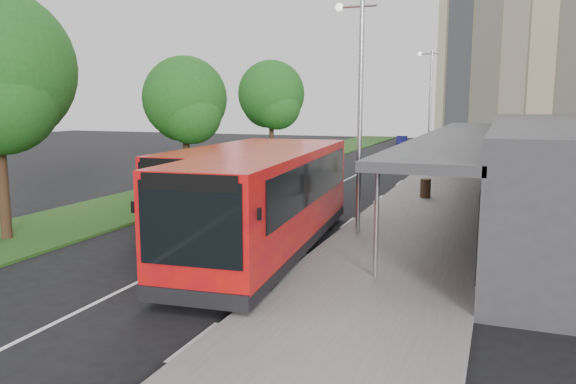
{
  "coord_description": "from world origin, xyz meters",
  "views": [
    {
      "loc": [
        8.84,
        -17.25,
        4.74
      ],
      "look_at": [
        1.66,
        1.64,
        1.5
      ],
      "focal_mm": 35.0,
      "sensor_mm": 36.0,
      "label": 1
    }
  ],
  "objects_px": {
    "bollard": "(432,168)",
    "car_near": "(427,146)",
    "bus_main": "(269,201)",
    "bus_second": "(233,181)",
    "car_far": "(402,141)",
    "tree_far": "(271,98)",
    "lamp_post_far": "(429,103)",
    "lamp_post_near": "(358,103)",
    "litter_bin": "(425,188)",
    "tree_mid": "(185,104)"
  },
  "relations": [
    {
      "from": "bollard",
      "to": "car_far",
      "type": "bearing_deg",
      "value": 103.63
    },
    {
      "from": "lamp_post_near",
      "to": "car_far",
      "type": "distance_m",
      "value": 42.88
    },
    {
      "from": "tree_far",
      "to": "bus_main",
      "type": "distance_m",
      "value": 24.29
    },
    {
      "from": "tree_mid",
      "to": "tree_far",
      "type": "relative_size",
      "value": 0.92
    },
    {
      "from": "tree_far",
      "to": "lamp_post_far",
      "type": "bearing_deg",
      "value": 4.87
    },
    {
      "from": "tree_mid",
      "to": "lamp_post_far",
      "type": "height_order",
      "value": "lamp_post_far"
    },
    {
      "from": "bus_main",
      "to": "car_near",
      "type": "relative_size",
      "value": 3.25
    },
    {
      "from": "car_near",
      "to": "car_far",
      "type": "relative_size",
      "value": 1.05
    },
    {
      "from": "bus_second",
      "to": "car_far",
      "type": "xyz_separation_m",
      "value": [
        0.23,
        40.76,
        -0.95
      ]
    },
    {
      "from": "tree_far",
      "to": "litter_bin",
      "type": "distance_m",
      "value": 17.08
    },
    {
      "from": "tree_mid",
      "to": "bus_main",
      "type": "distance_m",
      "value": 14.04
    },
    {
      "from": "bus_second",
      "to": "bollard",
      "type": "distance_m",
      "value": 16.71
    },
    {
      "from": "bus_main",
      "to": "bollard",
      "type": "distance_m",
      "value": 20.4
    },
    {
      "from": "lamp_post_far",
      "to": "bollard",
      "type": "xyz_separation_m",
      "value": [
        0.73,
        -3.01,
        -4.06
      ]
    },
    {
      "from": "tree_far",
      "to": "car_far",
      "type": "xyz_separation_m",
      "value": [
        5.71,
        23.28,
        -4.46
      ]
    },
    {
      "from": "tree_mid",
      "to": "car_far",
      "type": "bearing_deg",
      "value": 80.8
    },
    {
      "from": "tree_mid",
      "to": "bus_second",
      "type": "relative_size",
      "value": 0.68
    },
    {
      "from": "lamp_post_near",
      "to": "bus_main",
      "type": "xyz_separation_m",
      "value": [
        -2.0,
        -3.2,
        -3.05
      ]
    },
    {
      "from": "lamp_post_near",
      "to": "lamp_post_far",
      "type": "height_order",
      "value": "same"
    },
    {
      "from": "bus_second",
      "to": "bus_main",
      "type": "bearing_deg",
      "value": -54.78
    },
    {
      "from": "bollard",
      "to": "car_near",
      "type": "bearing_deg",
      "value": 98.01
    },
    {
      "from": "lamp_post_far",
      "to": "car_near",
      "type": "bearing_deg",
      "value": 96.86
    },
    {
      "from": "lamp_post_near",
      "to": "car_far",
      "type": "bearing_deg",
      "value": 97.29
    },
    {
      "from": "car_far",
      "to": "bus_second",
      "type": "bearing_deg",
      "value": -100.26
    },
    {
      "from": "lamp_post_near",
      "to": "bus_second",
      "type": "relative_size",
      "value": 0.76
    },
    {
      "from": "litter_bin",
      "to": "car_near",
      "type": "distance_m",
      "value": 26.94
    },
    {
      "from": "car_near",
      "to": "tree_far",
      "type": "bearing_deg",
      "value": -108.35
    },
    {
      "from": "tree_mid",
      "to": "car_near",
      "type": "bearing_deg",
      "value": 71.6
    },
    {
      "from": "bus_second",
      "to": "bollard",
      "type": "bearing_deg",
      "value": 65.42
    },
    {
      "from": "tree_far",
      "to": "bus_main",
      "type": "height_order",
      "value": "tree_far"
    },
    {
      "from": "bus_main",
      "to": "litter_bin",
      "type": "bearing_deg",
      "value": 68.47
    },
    {
      "from": "bollard",
      "to": "car_far",
      "type": "distance_m",
      "value": 26.08
    },
    {
      "from": "bus_main",
      "to": "car_near",
      "type": "bearing_deg",
      "value": 84.65
    },
    {
      "from": "bus_second",
      "to": "bollard",
      "type": "height_order",
      "value": "bus_second"
    },
    {
      "from": "tree_mid",
      "to": "lamp_post_far",
      "type": "relative_size",
      "value": 0.9
    },
    {
      "from": "bus_main",
      "to": "litter_bin",
      "type": "xyz_separation_m",
      "value": [
        3.41,
        11.52,
        -1.06
      ]
    },
    {
      "from": "car_near",
      "to": "car_far",
      "type": "xyz_separation_m",
      "value": [
        -3.6,
        7.27,
        -0.05
      ]
    },
    {
      "from": "tree_far",
      "to": "car_near",
      "type": "distance_m",
      "value": 19.04
    },
    {
      "from": "bus_second",
      "to": "lamp_post_near",
      "type": "bearing_deg",
      "value": -17.66
    },
    {
      "from": "tree_mid",
      "to": "bollard",
      "type": "bearing_deg",
      "value": 39.96
    },
    {
      "from": "bus_second",
      "to": "car_far",
      "type": "bearing_deg",
      "value": 87.56
    },
    {
      "from": "tree_far",
      "to": "bus_main",
      "type": "relative_size",
      "value": 0.67
    },
    {
      "from": "tree_mid",
      "to": "car_near",
      "type": "distance_m",
      "value": 29.79
    },
    {
      "from": "tree_far",
      "to": "car_near",
      "type": "xyz_separation_m",
      "value": [
        9.32,
        16.01,
        -4.41
      ]
    },
    {
      "from": "lamp_post_far",
      "to": "car_near",
      "type": "height_order",
      "value": "lamp_post_far"
    },
    {
      "from": "tree_mid",
      "to": "car_far",
      "type": "relative_size",
      "value": 2.1
    },
    {
      "from": "lamp_post_far",
      "to": "car_far",
      "type": "distance_m",
      "value": 23.35
    },
    {
      "from": "lamp_post_far",
      "to": "bollard",
      "type": "relative_size",
      "value": 7.94
    },
    {
      "from": "tree_mid",
      "to": "bus_second",
      "type": "distance_m",
      "value": 8.36
    },
    {
      "from": "tree_mid",
      "to": "bus_second",
      "type": "bearing_deg",
      "value": -44.99
    }
  ]
}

